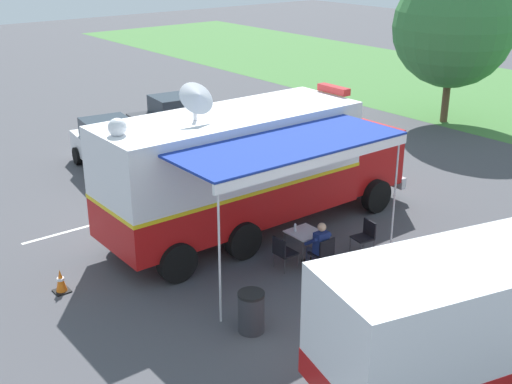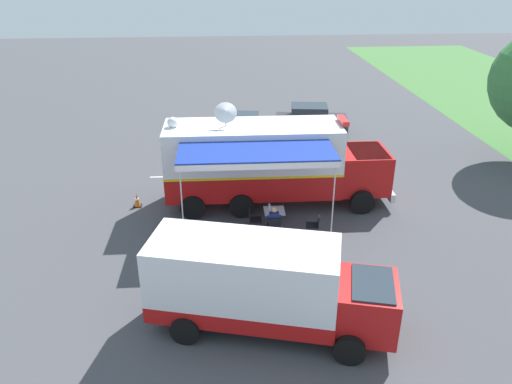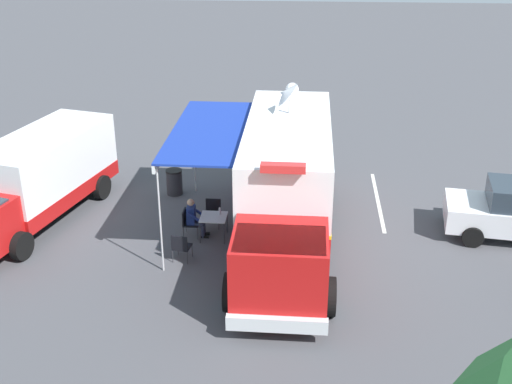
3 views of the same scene
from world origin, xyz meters
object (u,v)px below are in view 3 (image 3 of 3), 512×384
at_px(seated_responder, 194,217).
at_px(trash_bin, 174,182).
at_px(folding_table, 214,218).
at_px(folding_chair_beside_table, 213,211).
at_px(water_bottle, 220,211).
at_px(traffic_cone, 291,164).
at_px(folding_chair_at_table, 188,221).
at_px(folding_chair_spare_by_truck, 181,246).
at_px(command_truck, 285,183).
at_px(support_truck, 38,179).

height_order(seated_responder, trash_bin, seated_responder).
distance_m(folding_table, trash_bin, 3.64).
distance_m(folding_chair_beside_table, trash_bin, 2.85).
relative_size(water_bottle, traffic_cone, 0.39).
relative_size(seated_responder, trash_bin, 1.37).
bearing_deg(seated_responder, traffic_cone, -117.27).
height_order(folding_chair_at_table, folding_chair_beside_table, same).
bearing_deg(folding_chair_spare_by_truck, command_truck, -154.14).
xyz_separation_m(water_bottle, folding_chair_beside_table, (0.31, -0.67, -0.32)).
distance_m(folding_chair_at_table, folding_chair_beside_table, 1.01).
bearing_deg(water_bottle, seated_responder, 6.43).
height_order(water_bottle, traffic_cone, water_bottle).
height_order(command_truck, seated_responder, command_truck).
bearing_deg(traffic_cone, command_truck, 89.20).
bearing_deg(folding_chair_spare_by_truck, folding_chair_beside_table, -104.77).
xyz_separation_m(folding_chair_at_table, trash_bin, (1.00, -3.07, -0.06)).
height_order(folding_chair_beside_table, trash_bin, trash_bin).
height_order(folding_chair_beside_table, seated_responder, seated_responder).
xyz_separation_m(folding_chair_beside_table, seated_responder, (0.47, 0.76, 0.14)).
height_order(command_truck, folding_table, command_truck).
distance_m(command_truck, trash_bin, 5.33).
bearing_deg(folding_chair_beside_table, seated_responder, 58.12).
relative_size(water_bottle, support_truck, 0.03).
bearing_deg(trash_bin, folding_table, 119.75).
height_order(folding_table, folding_chair_spare_by_truck, folding_chair_spare_by_truck).
xyz_separation_m(folding_table, water_bottle, (-0.17, -0.18, 0.16)).
relative_size(command_truck, seated_responder, 7.61).
distance_m(command_truck, folding_table, 2.51).
xyz_separation_m(folding_table, folding_chair_at_table, (0.80, -0.09, -0.16)).
xyz_separation_m(command_truck, folding_table, (2.17, -0.07, -1.27)).
bearing_deg(folding_chair_at_table, trash_bin, -71.87).
xyz_separation_m(folding_chair_at_table, traffic_cone, (-3.05, -5.54, -0.23)).
bearing_deg(command_truck, trash_bin, -39.06).
height_order(water_bottle, seated_responder, seated_responder).
bearing_deg(folding_chair_beside_table, water_bottle, 114.59).
bearing_deg(traffic_cone, water_bottle, 69.18).
distance_m(seated_responder, traffic_cone, 6.25).
height_order(command_truck, support_truck, command_truck).
xyz_separation_m(folding_chair_beside_table, trash_bin, (1.67, -2.31, -0.06)).
height_order(command_truck, folding_chair_spare_by_truck, command_truck).
distance_m(water_bottle, folding_chair_beside_table, 0.81).
height_order(folding_chair_spare_by_truck, support_truck, support_truck).
xyz_separation_m(command_truck, water_bottle, (1.99, -0.24, -1.11)).
height_order(folding_table, folding_chair_at_table, folding_chair_at_table).
bearing_deg(folding_chair_beside_table, command_truck, 158.30).
relative_size(folding_chair_beside_table, traffic_cone, 1.50).
bearing_deg(traffic_cone, support_truck, 30.08).
xyz_separation_m(folding_chair_spare_by_truck, seated_responder, (-0.14, -1.57, 0.14)).
height_order(folding_chair_beside_table, traffic_cone, folding_chair_beside_table).
bearing_deg(folding_chair_beside_table, support_truck, -1.44).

